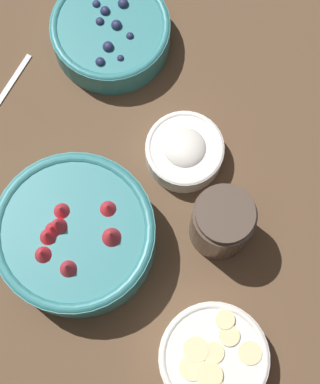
{
  "coord_description": "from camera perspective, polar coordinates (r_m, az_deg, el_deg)",
  "views": [
    {
      "loc": [
        -0.22,
        -0.09,
        0.88
      ],
      "look_at": [
        0.01,
        -0.06,
        0.05
      ],
      "focal_mm": 60.0,
      "sensor_mm": 36.0,
      "label": 1
    }
  ],
  "objects": [
    {
      "name": "bowl_strawberries",
      "position": [
        0.86,
        -7.52,
        -3.81
      ],
      "size": [
        0.21,
        0.21,
        0.1
      ],
      "color": "teal",
      "rests_on": "ground_plane"
    },
    {
      "name": "jar_chocolate",
      "position": [
        0.85,
        5.48,
        -2.79
      ],
      "size": [
        0.08,
        0.08,
        0.11
      ],
      "color": "#4C3D33",
      "rests_on": "ground_plane"
    },
    {
      "name": "bowl_cream",
      "position": [
        0.9,
        2.19,
        3.68
      ],
      "size": [
        0.11,
        0.11,
        0.05
      ],
      "color": "white",
      "rests_on": "ground_plane"
    },
    {
      "name": "ground_plane",
      "position": [
        0.91,
        -3.98,
        -0.89
      ],
      "size": [
        4.0,
        4.0,
        0.0
      ],
      "primitive_type": "plane",
      "color": "brown"
    },
    {
      "name": "bowl_bananas",
      "position": [
        0.86,
        4.75,
        -14.5
      ],
      "size": [
        0.14,
        0.14,
        0.05
      ],
      "color": "white",
      "rests_on": "ground_plane"
    },
    {
      "name": "bowl_blueberries",
      "position": [
        0.98,
        -4.4,
        14.02
      ],
      "size": [
        0.18,
        0.18,
        0.06
      ],
      "color": "teal",
      "rests_on": "ground_plane"
    }
  ]
}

